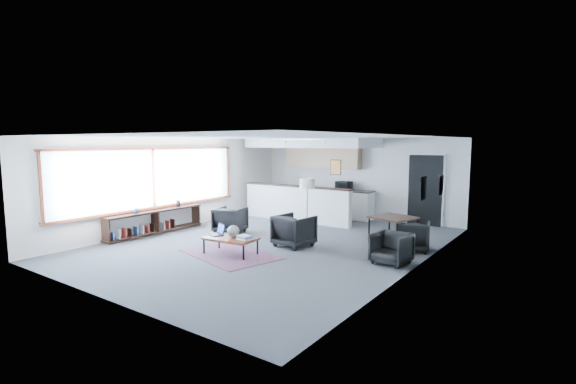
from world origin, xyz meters
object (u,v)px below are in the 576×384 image
Objects in this scene: microwave at (344,185)px; ceramic_pot at (233,231)px; dining_table at (393,220)px; book_stack at (245,238)px; floor_lamp at (307,185)px; armchair_left at (230,219)px; dining_chair_far at (413,237)px; armchair_right at (294,229)px; coffee_table at (231,239)px; laptop at (219,232)px; dining_chair_near at (391,249)px.

ceramic_pot is at bearing -85.63° from microwave.
ceramic_pot is 0.25× the size of dining_table.
floor_lamp is (-0.34, 3.03, 0.87)m from book_stack.
dining_chair_far is (4.72, 1.04, -0.07)m from armchair_left.
floor_lamp is at bearing -23.84° from dining_chair_far.
armchair_right is at bearing -67.37° from floor_lamp.
microwave reaches higher than book_stack.
floor_lamp is (0.04, 3.07, 0.94)m from coffee_table.
laptop reaches higher than dining_chair_near.
laptop is at bearing 55.46° from armchair_right.
ceramic_pot is 4.10m from dining_chair_far.
laptop is at bearing -140.90° from dining_table.
armchair_right reaches higher than book_stack.
dining_chair_near is at bearing 25.30° from book_stack.
armchair_right is 2.45m from dining_chair_near.
floor_lamp is at bearing 96.37° from book_stack.
ceramic_pot is (0.04, 0.06, 0.16)m from coffee_table.
dining_chair_near is at bearing 43.26° from laptop.
dining_table is (3.15, 2.56, 0.23)m from laptop.
dining_chair_near is 5.36m from microwave.
dining_chair_near is (2.79, 1.32, -0.12)m from book_stack.
ceramic_pot reaches higher than laptop.
dining_chair_near is at bearing 17.09° from coffee_table.
microwave is at bearing 110.05° from laptop.
armchair_left is 4.20m from microwave.
armchair_right is 2.75m from dining_chair_far.
armchair_left is 1.22× the size of dining_chair_far.
coffee_table is at bearing -90.79° from floor_lamp.
floor_lamp reaches higher than microwave.
dining_chair_far is (3.17, 2.69, -0.03)m from coffee_table.
microwave is (0.32, 5.47, 0.65)m from laptop.
dining_table reaches higher than dining_chair_near.
armchair_left is 0.52× the size of floor_lamp.
dining_table is at bearing -8.85° from dining_chair_far.
armchair_left is (-1.12, 1.58, -0.06)m from laptop.
dining_chair_far reaches higher than book_stack.
coffee_table is at bearing 68.73° from armchair_right.
ceramic_pot is 0.18× the size of floor_lamp.
dining_chair_far is at bearing 179.55° from armchair_left.
coffee_table is 2.02× the size of dining_chair_near.
laptop is 0.47m from ceramic_pot.
dining_table is (2.34, 2.58, 0.26)m from book_stack.
dining_chair_far is at bearing 43.39° from book_stack.
floor_lamp is at bearing 89.88° from ceramic_pot.
dining_table is (2.68, -0.45, -0.61)m from floor_lamp.
armchair_left is at bearing -176.65° from dining_chair_near.
laptop reaches higher than coffee_table.
microwave reaches higher than dining_chair_near.
coffee_table is at bearing -149.97° from dining_chair_near.
armchair_left reaches higher than book_stack.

